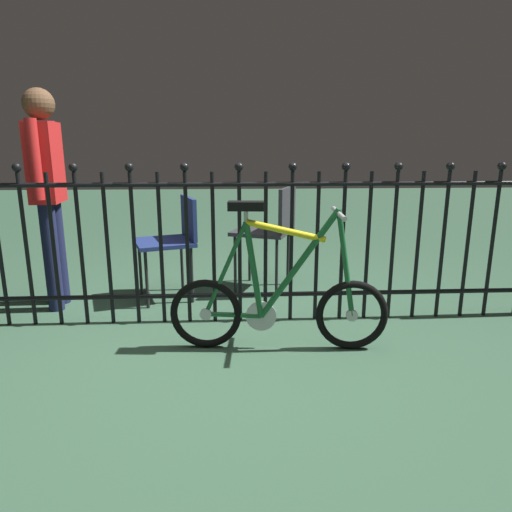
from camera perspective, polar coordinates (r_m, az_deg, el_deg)
ground_plane at (r=2.69m, az=-2.63°, el=-12.36°), size 20.00×20.00×0.00m
iron_fence at (r=3.03m, az=-4.07°, el=1.99°), size 4.15×0.07×1.12m
bicycle at (r=2.67m, az=2.80°, el=-5.52°), size 1.28×0.40×0.88m
chair_navy at (r=3.57m, az=-10.29°, el=2.49°), size 0.53×0.53×0.79m
chair_charcoal at (r=3.71m, az=1.98°, el=3.79°), size 0.57×0.57×0.85m
person_visitor at (r=3.57m, az=-24.68°, el=8.36°), size 0.21×0.47×1.56m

